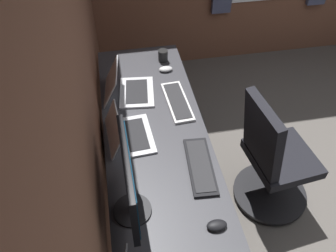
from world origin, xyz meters
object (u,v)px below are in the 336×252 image
(coffee_mug, at_px, (163,55))
(mouse_spare, at_px, (217,225))
(drawer_pedestal, at_px, (151,162))
(monitor_primary, at_px, (129,181))
(office_chair, at_px, (272,161))
(laptop_left, at_px, (127,133))
(keyboard_main, at_px, (177,101))
(mouse_main, at_px, (166,69))
(laptop_leftmost, at_px, (127,88))
(keyboard_spare, at_px, (200,166))

(coffee_mug, bearing_deg, mouse_spare, -179.28)
(drawer_pedestal, bearing_deg, monitor_primary, 164.19)
(monitor_primary, relative_size, office_chair, 0.53)
(mouse_spare, xyz_separation_m, office_chair, (0.56, -0.58, -0.29))
(drawer_pedestal, xyz_separation_m, laptop_left, (-0.09, 0.15, 0.43))
(coffee_mug, bearing_deg, monitor_primary, 163.76)
(laptop_left, distance_m, keyboard_main, 0.46)
(mouse_main, height_order, coffee_mug, coffee_mug)
(mouse_spare, bearing_deg, laptop_left, 28.56)
(monitor_primary, relative_size, coffee_mug, 4.42)
(keyboard_main, xyz_separation_m, mouse_spare, (-0.96, -0.01, 0.01))
(drawer_pedestal, relative_size, mouse_spare, 6.68)
(drawer_pedestal, bearing_deg, mouse_spare, -163.84)
(laptop_leftmost, height_order, mouse_spare, laptop_leftmost)
(drawer_pedestal, relative_size, coffee_mug, 6.02)
(laptop_leftmost, bearing_deg, office_chair, -121.55)
(office_chair, bearing_deg, mouse_spare, 133.58)
(monitor_primary, bearing_deg, drawer_pedestal, -15.81)
(keyboard_main, relative_size, mouse_main, 4.11)
(keyboard_main, relative_size, mouse_spare, 4.11)
(drawer_pedestal, xyz_separation_m, mouse_main, (0.56, -0.21, 0.40))
(drawer_pedestal, relative_size, keyboard_spare, 1.62)
(laptop_left, bearing_deg, office_chair, -98.08)
(keyboard_spare, bearing_deg, laptop_left, 51.68)
(drawer_pedestal, bearing_deg, laptop_left, 121.74)
(drawer_pedestal, bearing_deg, mouse_main, -20.30)
(monitor_primary, xyz_separation_m, laptop_leftmost, (0.96, -0.06, -0.21))
(drawer_pedestal, bearing_deg, coffee_mug, -16.62)
(mouse_spare, bearing_deg, office_chair, -46.42)
(laptop_leftmost, distance_m, laptop_left, 0.43)
(keyboard_main, distance_m, keyboard_spare, 0.58)
(monitor_primary, distance_m, office_chair, 1.19)
(keyboard_spare, distance_m, mouse_spare, 0.39)
(laptop_leftmost, relative_size, keyboard_spare, 0.88)
(keyboard_main, bearing_deg, keyboard_spare, -178.12)
(keyboard_spare, bearing_deg, office_chair, -73.39)
(laptop_left, height_order, coffee_mug, laptop_left)
(laptop_left, bearing_deg, laptop_leftmost, -4.97)
(mouse_spare, distance_m, office_chair, 0.86)
(keyboard_main, distance_m, mouse_main, 0.38)
(keyboard_main, bearing_deg, mouse_main, 2.17)
(keyboard_main, relative_size, coffee_mug, 3.70)
(monitor_primary, height_order, coffee_mug, monitor_primary)
(drawer_pedestal, xyz_separation_m, monitor_primary, (-0.62, 0.17, 0.64))
(laptop_leftmost, bearing_deg, keyboard_main, -115.75)
(monitor_primary, distance_m, mouse_spare, 0.50)
(keyboard_main, xyz_separation_m, office_chair, (-0.41, -0.59, -0.28))
(keyboard_spare, height_order, mouse_main, mouse_main)
(laptop_left, height_order, keyboard_main, laptop_left)
(drawer_pedestal, relative_size, laptop_leftmost, 1.84)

